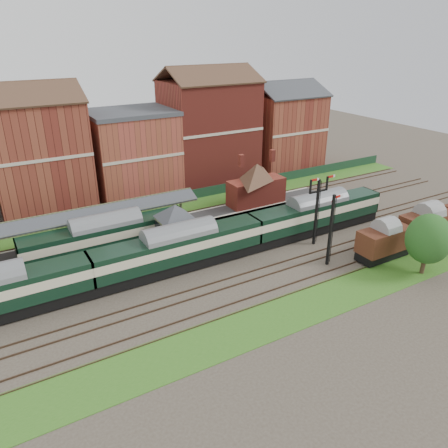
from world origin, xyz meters
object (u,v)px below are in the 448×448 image
signal_box (176,228)px  goods_van_a (384,241)px  platform_railcar (107,237)px  semaphore_bracket (317,207)px  dmu_train (180,248)px

signal_box → goods_van_a: 22.76m
platform_railcar → goods_van_a: size_ratio=2.98×
semaphore_bracket → dmu_train: 16.45m
signal_box → goods_van_a: size_ratio=0.98×
dmu_train → platform_railcar: 8.66m
semaphore_bracket → platform_railcar: size_ratio=0.45×
signal_box → platform_railcar: bearing=154.4°
signal_box → semaphore_bracket: bearing=-20.9°
signal_box → platform_railcar: (-6.80, 3.25, -0.73)m
semaphore_bracket → goods_van_a: semaphore_bracket is taller
semaphore_bracket → platform_railcar: bearing=157.6°
goods_van_a → semaphore_bracket: bearing=122.4°
signal_box → goods_van_a: (19.16, -12.25, -1.08)m
dmu_train → semaphore_bracket: bearing=-8.8°
dmu_train → platform_railcar: bearing=131.3°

